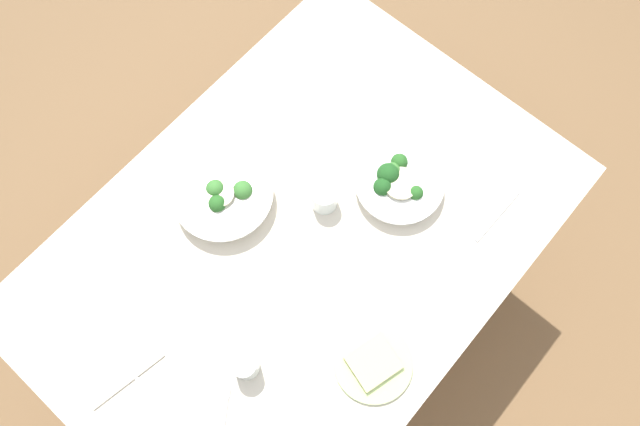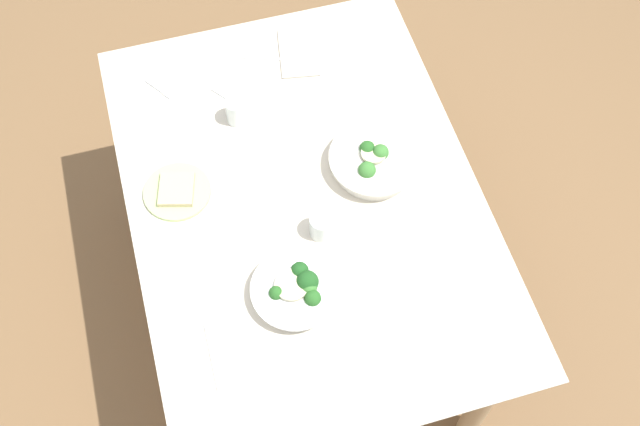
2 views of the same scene
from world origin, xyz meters
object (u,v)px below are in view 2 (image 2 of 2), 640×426
object	(u,v)px
bread_side_plate	(177,191)
broccoli_bowl_far	(297,290)
water_glass_side	(236,111)
table_knife_left	(263,58)
water_glass_center	(322,225)
broccoli_bowl_near	(374,161)
fork_by_near_bowl	(224,97)
fork_by_far_bowl	(159,90)
table_knife_right	(212,357)
napkin_folded_upper	(298,53)

from	to	relation	value
bread_side_plate	broccoli_bowl_far	bearing A→B (deg)	-148.20
water_glass_side	table_knife_left	xyz separation A→B (m)	(0.22, -0.14, -0.04)
water_glass_side	water_glass_center	bearing A→B (deg)	-162.69
broccoli_bowl_near	water_glass_center	world-z (taller)	broccoli_bowl_near
water_glass_side	fork_by_near_bowl	distance (m)	0.11
fork_by_far_bowl	table_knife_right	bearing A→B (deg)	-36.54
bread_side_plate	table_knife_right	distance (m)	0.53
broccoli_bowl_near	water_glass_center	distance (m)	0.28
water_glass_center	napkin_folded_upper	world-z (taller)	water_glass_center
fork_by_far_bowl	table_knife_left	xyz separation A→B (m)	(0.04, -0.36, -0.00)
bread_side_plate	fork_by_near_bowl	world-z (taller)	bread_side_plate
broccoli_bowl_near	table_knife_right	bearing A→B (deg)	127.53
water_glass_center	fork_by_far_bowl	xyz separation A→B (m)	(0.65, 0.36, -0.04)
water_glass_side	napkin_folded_upper	size ratio (longest dim) A/B	0.42
water_glass_center	table_knife_left	size ratio (longest dim) A/B	0.39
broccoli_bowl_near	water_glass_center	xyz separation A→B (m)	(-0.18, 0.21, 0.01)
fork_by_far_bowl	fork_by_near_bowl	xyz separation A→B (m)	(-0.08, -0.20, 0.00)
broccoli_bowl_near	fork_by_near_bowl	distance (m)	0.55
fork_by_near_bowl	table_knife_left	distance (m)	0.20
broccoli_bowl_near	water_glass_side	distance (m)	0.46
table_knife_left	table_knife_right	xyz separation A→B (m)	(-0.97, 0.38, 0.00)
bread_side_plate	table_knife_left	distance (m)	0.58
broccoli_bowl_far	water_glass_side	distance (m)	0.64
bread_side_plate	napkin_folded_upper	xyz separation A→B (m)	(0.43, -0.49, -0.01)
fork_by_far_bowl	table_knife_right	size ratio (longest dim) A/B	0.50
broccoli_bowl_near	water_glass_side	bearing A→B (deg)	51.04
napkin_folded_upper	water_glass_center	bearing A→B (deg)	170.59
broccoli_bowl_far	bread_side_plate	distance (m)	0.49
fork_by_far_bowl	water_glass_side	bearing A→B (deg)	14.68
water_glass_center	table_knife_right	bearing A→B (deg)	126.41
napkin_folded_upper	fork_by_near_bowl	bearing A→B (deg)	111.77
bread_side_plate	fork_by_near_bowl	distance (m)	0.38
broccoli_bowl_far	napkin_folded_upper	distance (m)	0.88
broccoli_bowl_far	broccoli_bowl_near	size ratio (longest dim) A/B	0.90
broccoli_bowl_far	fork_by_near_bowl	xyz separation A→B (m)	(0.73, 0.05, -0.03)
table_knife_right	napkin_folded_upper	bearing A→B (deg)	153.64
water_glass_side	table_knife_right	size ratio (longest dim) A/B	0.45
water_glass_side	napkin_folded_upper	world-z (taller)	water_glass_side
bread_side_plate	water_glass_side	world-z (taller)	water_glass_side
water_glass_center	table_knife_right	world-z (taller)	water_glass_center
broccoli_bowl_near	fork_by_far_bowl	world-z (taller)	broccoli_bowl_near
broccoli_bowl_far	broccoli_bowl_near	bearing A→B (deg)	-44.06
broccoli_bowl_far	water_glass_center	distance (m)	0.21
broccoli_bowl_near	table_knife_left	xyz separation A→B (m)	(0.51, 0.22, -0.03)
water_glass_center	bread_side_plate	bearing A→B (deg)	56.85
fork_by_near_bowl	napkin_folded_upper	world-z (taller)	napkin_folded_upper
table_knife_left	water_glass_side	bearing A→B (deg)	77.68
bread_side_plate	table_knife_left	bearing A→B (deg)	-40.20
fork_by_far_bowl	napkin_folded_upper	size ratio (longest dim) A/B	0.46
water_glass_side	table_knife_right	xyz separation A→B (m)	(-0.75, 0.24, -0.04)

